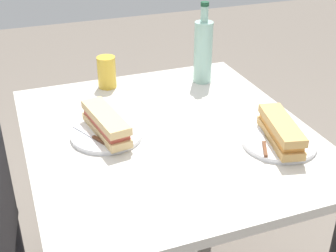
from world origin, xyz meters
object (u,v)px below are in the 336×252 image
(dining_table, at_px, (168,164))
(plate_far, at_px, (279,143))
(water_bottle, at_px, (203,51))
(plate_near, at_px, (107,135))
(baguette_sandwich_far, at_px, (281,131))
(knife_near, at_px, (94,137))
(knife_far, at_px, (264,143))
(beer_glass, at_px, (107,72))
(baguette_sandwich_near, at_px, (106,123))

(dining_table, bearing_deg, plate_far, -124.13)
(water_bottle, bearing_deg, plate_far, -177.90)
(plate_near, bearing_deg, plate_far, -115.70)
(plate_far, bearing_deg, baguette_sandwich_far, 0.00)
(baguette_sandwich_far, bearing_deg, plate_near, 64.30)
(knife_near, distance_m, water_bottle, 0.61)
(plate_far, bearing_deg, knife_far, 88.58)
(knife_near, height_order, beer_glass, beer_glass)
(dining_table, xyz_separation_m, baguette_sandwich_near, (0.04, 0.19, 0.18))
(plate_near, relative_size, knife_near, 1.34)
(baguette_sandwich_far, distance_m, water_bottle, 0.54)
(dining_table, xyz_separation_m, knife_far, (-0.19, -0.23, 0.14))
(knife_near, xyz_separation_m, knife_far, (-0.21, -0.47, 0.00))
(knife_far, bearing_deg, dining_table, 50.33)
(knife_near, bearing_deg, baguette_sandwich_near, -68.63)
(plate_far, xyz_separation_m, baguette_sandwich_far, (0.00, 0.00, 0.04))
(knife_far, bearing_deg, plate_far, -91.42)
(plate_far, distance_m, knife_far, 0.06)
(baguette_sandwich_near, bearing_deg, baguette_sandwich_far, -115.70)
(baguette_sandwich_near, bearing_deg, plate_far, -115.70)
(baguette_sandwich_near, xyz_separation_m, water_bottle, (0.30, -0.46, 0.08))
(water_bottle, bearing_deg, baguette_sandwich_near, 122.83)
(baguette_sandwich_near, relative_size, plate_far, 1.12)
(plate_near, height_order, water_bottle, water_bottle)
(baguette_sandwich_near, bearing_deg, knife_far, -118.35)
(baguette_sandwich_near, xyz_separation_m, knife_near, (-0.02, 0.05, -0.03))
(baguette_sandwich_near, distance_m, knife_far, 0.49)
(dining_table, height_order, beer_glass, beer_glass)
(baguette_sandwich_far, xyz_separation_m, water_bottle, (0.53, 0.02, 0.08))
(baguette_sandwich_far, relative_size, water_bottle, 0.79)
(plate_near, height_order, beer_glass, beer_glass)
(dining_table, bearing_deg, baguette_sandwich_far, -124.13)
(dining_table, bearing_deg, beer_glass, 13.17)
(baguette_sandwich_near, distance_m, plate_far, 0.54)
(baguette_sandwich_near, relative_size, knife_near, 1.51)
(knife_far, bearing_deg, baguette_sandwich_near, 61.65)
(dining_table, bearing_deg, baguette_sandwich_near, 79.50)
(dining_table, relative_size, knife_far, 5.93)
(baguette_sandwich_near, height_order, baguette_sandwich_far, same)
(baguette_sandwich_near, height_order, knife_near, baguette_sandwich_near)
(plate_near, distance_m, water_bottle, 0.56)
(plate_near, distance_m, beer_glass, 0.39)
(plate_near, bearing_deg, dining_table, -100.50)
(plate_near, xyz_separation_m, baguette_sandwich_near, (0.00, 0.00, 0.04))
(knife_far, height_order, water_bottle, water_bottle)
(plate_far, bearing_deg, dining_table, 55.87)
(dining_table, xyz_separation_m, plate_near, (0.04, 0.19, 0.13))
(plate_near, bearing_deg, knife_near, 111.37)
(knife_far, bearing_deg, water_bottle, -3.79)
(baguette_sandwich_near, xyz_separation_m, knife_far, (-0.23, -0.43, -0.03))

